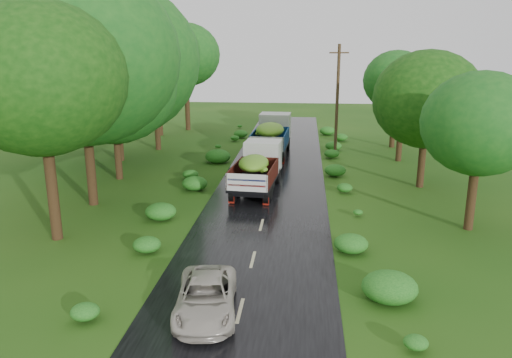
# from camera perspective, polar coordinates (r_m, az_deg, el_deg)

# --- Properties ---
(ground) EXTENTS (120.00, 120.00, 0.00)m
(ground) POSITION_cam_1_polar(r_m,az_deg,el_deg) (16.74, -1.84, -14.85)
(ground) COLOR #18460F
(ground) RESTS_ON ground
(road) EXTENTS (6.50, 80.00, 0.02)m
(road) POSITION_cam_1_polar(r_m,az_deg,el_deg) (21.18, -0.08, -8.10)
(road) COLOR black
(road) RESTS_ON ground
(road_lines) EXTENTS (0.12, 69.60, 0.00)m
(road_lines) POSITION_cam_1_polar(r_m,az_deg,el_deg) (22.10, 0.18, -7.05)
(road_lines) COLOR #BFB78C
(road_lines) RESTS_ON road
(truck_near) EXTENTS (2.69, 6.40, 2.63)m
(truck_near) POSITION_cam_1_polar(r_m,az_deg,el_deg) (29.21, 0.21, 1.50)
(truck_near) COLOR black
(truck_near) RESTS_ON ground
(truck_far) EXTENTS (2.79, 7.14, 2.96)m
(truck_far) POSITION_cam_1_polar(r_m,az_deg,el_deg) (38.94, 1.87, 5.22)
(truck_far) COLOR black
(truck_far) RESTS_ON ground
(car) EXTENTS (2.35, 4.26, 1.13)m
(car) POSITION_cam_1_polar(r_m,az_deg,el_deg) (16.39, -5.73, -13.27)
(car) COLOR beige
(car) RESTS_ON road
(utility_pole) EXTENTS (1.45, 0.49, 8.42)m
(utility_pole) POSITION_cam_1_polar(r_m,az_deg,el_deg) (38.11, 9.26, 8.86)
(utility_pole) COLOR #382616
(utility_pole) RESTS_ON ground
(trees_left) EXTENTS (7.11, 33.14, 9.80)m
(trees_left) POSITION_cam_1_polar(r_m,az_deg,el_deg) (36.19, -14.61, 12.56)
(trees_left) COLOR black
(trees_left) RESTS_ON ground
(trees_right) EXTENTS (4.08, 22.64, 7.03)m
(trees_right) POSITION_cam_1_polar(r_m,az_deg,el_deg) (33.55, 18.37, 8.99)
(trees_right) COLOR black
(trees_right) RESTS_ON ground
(shrubs) EXTENTS (11.90, 44.00, 0.70)m
(shrubs) POSITION_cam_1_polar(r_m,az_deg,el_deg) (29.55, 1.65, -0.62)
(shrubs) COLOR #155A18
(shrubs) RESTS_ON ground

